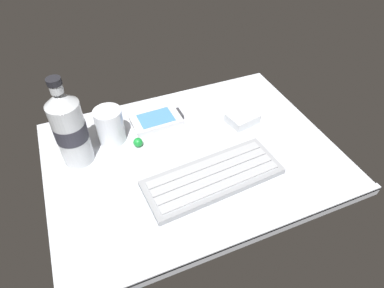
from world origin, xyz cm
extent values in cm
cube|color=silver|center=(0.00, 0.00, -1.00)|extent=(64.00, 48.00, 2.00)
cube|color=silver|center=(0.00, -23.40, 0.40)|extent=(64.00, 1.20, 0.80)
cube|color=#93969B|center=(1.11, -8.78, 0.70)|extent=(29.76, 13.21, 1.40)
cube|color=#ADAFB5|center=(0.86, -5.49, 1.55)|extent=(26.75, 4.06, 0.30)
cube|color=#ADAFB5|center=(1.03, -7.68, 1.55)|extent=(26.75, 4.06, 0.30)
cube|color=#ADAFB5|center=(1.20, -9.87, 1.55)|extent=(26.75, 4.06, 0.30)
cube|color=#ADAFB5|center=(1.37, -12.07, 1.55)|extent=(26.75, 4.06, 0.30)
cube|color=silver|center=(-4.09, 13.68, 0.70)|extent=(12.25, 8.01, 1.40)
cube|color=#4C8CEA|center=(-4.09, 13.68, 1.45)|extent=(8.60, 6.21, 0.10)
cube|color=#333338|center=(2.31, 13.90, 0.70)|extent=(0.93, 3.83, 1.12)
cylinder|color=silver|center=(-15.54, 11.56, 4.25)|extent=(6.40, 6.40, 8.50)
cylinder|color=orange|center=(-15.54, 11.56, 3.26)|extent=(5.50, 5.50, 6.12)
cylinder|color=silver|center=(-23.78, 8.09, 7.50)|extent=(6.60, 6.60, 15.00)
cone|color=silver|center=(-23.78, 8.09, 16.40)|extent=(6.60, 6.60, 2.80)
cylinder|color=silver|center=(-23.78, 8.09, 18.70)|extent=(2.51, 2.51, 1.80)
cylinder|color=black|center=(-23.78, 8.09, 20.20)|extent=(2.77, 2.77, 1.20)
cylinder|color=#2D2D38|center=(-23.78, 8.09, 8.25)|extent=(6.73, 6.73, 3.80)
cube|color=silver|center=(15.85, 5.48, 1.20)|extent=(7.99, 6.91, 2.40)
sphere|color=#198C33|center=(-10.54, 7.10, 1.10)|extent=(2.20, 2.20, 2.20)
camera|label=1|loc=(-20.00, -48.54, 53.02)|focal=30.77mm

